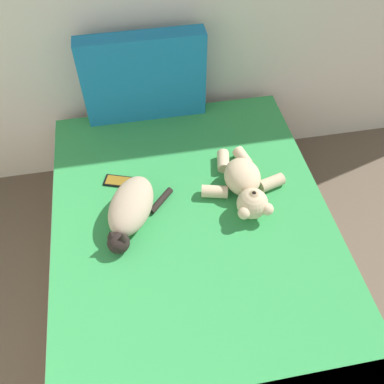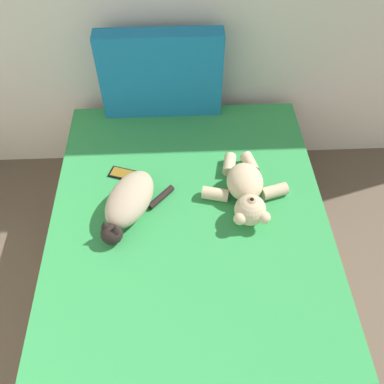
# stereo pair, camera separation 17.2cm
# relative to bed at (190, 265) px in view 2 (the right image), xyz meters

# --- Properties ---
(bed) EXTENTS (1.36, 1.94, 0.51)m
(bed) POSITION_rel_bed_xyz_m (0.00, 0.00, 0.00)
(bed) COLOR #9E7A56
(bed) RESTS_ON ground_plane
(patterned_cushion) EXTENTS (0.67, 0.11, 0.50)m
(patterned_cushion) POSITION_rel_bed_xyz_m (-0.12, 0.90, 0.50)
(patterned_cushion) COLOR #1972AD
(patterned_cushion) RESTS_ON bed
(cat) EXTENTS (0.36, 0.42, 0.15)m
(cat) POSITION_rel_bed_xyz_m (-0.28, 0.16, 0.33)
(cat) COLOR tan
(cat) RESTS_ON bed
(teddy_bear) EXTENTS (0.43, 0.48, 0.16)m
(teddy_bear) POSITION_rel_bed_xyz_m (0.28, 0.21, 0.32)
(teddy_bear) COLOR beige
(teddy_bear) RESTS_ON bed
(cell_phone) EXTENTS (0.16, 0.12, 0.01)m
(cell_phone) POSITION_rel_bed_xyz_m (-0.32, 0.40, 0.26)
(cell_phone) COLOR black
(cell_phone) RESTS_ON bed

